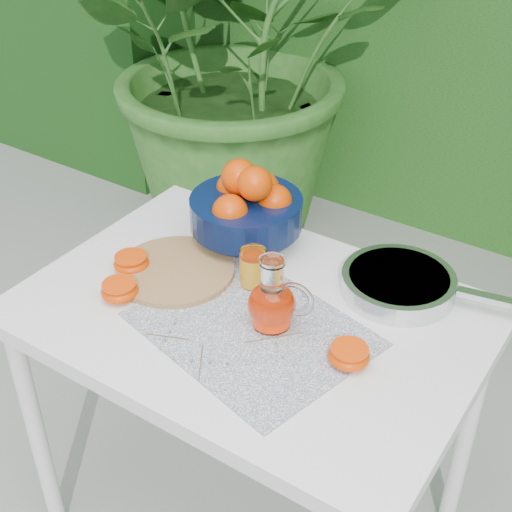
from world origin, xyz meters
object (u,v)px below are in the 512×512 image
Objects in this scene: cutting_board at (175,271)px; white_table at (251,337)px; juice_pitcher at (273,303)px; saute_pan at (400,283)px; fruit_bowl at (247,205)px.

white_table is at bearing -2.82° from cutting_board.
white_table is 3.58× the size of cutting_board.
saute_pan is at bearing 55.74° from juice_pitcher.
juice_pitcher is at bearing -124.26° from saute_pan.
juice_pitcher is (0.23, -0.25, -0.04)m from fruit_bowl.
cutting_board reaches higher than white_table.
saute_pan is (0.18, 0.26, -0.04)m from juice_pitcher.
fruit_bowl is at bearing 133.16° from juice_pitcher.
juice_pitcher is at bearing -6.42° from cutting_board.
cutting_board is 0.30m from juice_pitcher.
white_table is 0.16m from juice_pitcher.
juice_pitcher is (0.07, -0.02, 0.14)m from white_table.
white_table is at bearing -136.08° from saute_pan.
white_table is at bearing 162.60° from juice_pitcher.
white_table is 0.24m from cutting_board.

